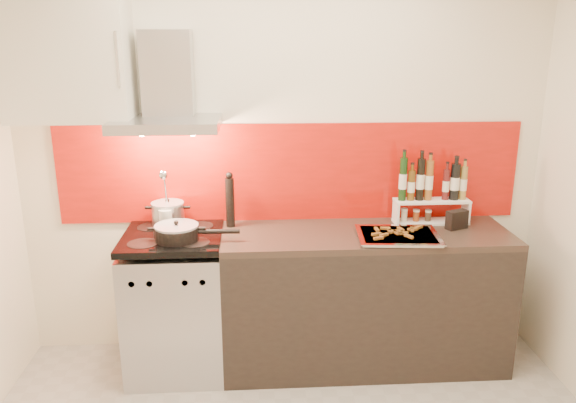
{
  "coord_description": "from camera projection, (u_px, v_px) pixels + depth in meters",
  "views": [
    {
      "loc": [
        -0.2,
        -2.17,
        2.06
      ],
      "look_at": [
        0.0,
        0.95,
        1.15
      ],
      "focal_mm": 35.0,
      "sensor_mm": 36.0,
      "label": 1
    }
  ],
  "objects": [
    {
      "name": "back_wall",
      "position": [
        284.0,
        160.0,
        3.64
      ],
      "size": [
        3.4,
        0.02,
        2.6
      ],
      "primitive_type": "cube",
      "color": "silver",
      "rests_on": "ground"
    },
    {
      "name": "backsplash",
      "position": [
        291.0,
        172.0,
        3.66
      ],
      "size": [
        3.0,
        0.02,
        0.64
      ],
      "primitive_type": "cube",
      "color": "#9F1208",
      "rests_on": "back_wall"
    },
    {
      "name": "range_stove",
      "position": [
        176.0,
        304.0,
        3.55
      ],
      "size": [
        0.6,
        0.6,
        0.91
      ],
      "color": "#B7B7BA",
      "rests_on": "ground"
    },
    {
      "name": "counter",
      "position": [
        364.0,
        297.0,
        3.63
      ],
      "size": [
        1.8,
        0.6,
        0.9
      ],
      "color": "black",
      "rests_on": "ground"
    },
    {
      "name": "range_hood",
      "position": [
        167.0,
        94.0,
        3.32
      ],
      "size": [
        0.62,
        0.5,
        0.61
      ],
      "color": "#B7B7BA",
      "rests_on": "back_wall"
    },
    {
      "name": "upper_cabinet",
      "position": [
        68.0,
        58.0,
        3.22
      ],
      "size": [
        0.7,
        0.35,
        0.72
      ],
      "primitive_type": "cube",
      "color": "beige",
      "rests_on": "back_wall"
    },
    {
      "name": "stock_pot",
      "position": [
        168.0,
        214.0,
        3.57
      ],
      "size": [
        0.21,
        0.21,
        0.18
      ],
      "color": "#B7B7BA",
      "rests_on": "range_stove"
    },
    {
      "name": "saute_pan",
      "position": [
        178.0,
        232.0,
        3.32
      ],
      "size": [
        0.5,
        0.26,
        0.12
      ],
      "color": "black",
      "rests_on": "range_stove"
    },
    {
      "name": "utensil_jar",
      "position": [
        166.0,
        213.0,
        3.47
      ],
      "size": [
        0.08,
        0.13,
        0.4
      ],
      "color": "silver",
      "rests_on": "range_stove"
    },
    {
      "name": "pepper_mill",
      "position": [
        230.0,
        200.0,
        3.55
      ],
      "size": [
        0.06,
        0.06,
        0.36
      ],
      "color": "black",
      "rests_on": "counter"
    },
    {
      "name": "step_shelf",
      "position": [
        431.0,
        194.0,
        3.62
      ],
      "size": [
        0.48,
        0.13,
        0.44
      ],
      "color": "white",
      "rests_on": "counter"
    },
    {
      "name": "caddy_box",
      "position": [
        457.0,
        220.0,
        3.54
      ],
      "size": [
        0.15,
        0.11,
        0.12
      ],
      "primitive_type": "cube",
      "rotation": [
        0.0,
        0.0,
        0.4
      ],
      "color": "black",
      "rests_on": "counter"
    },
    {
      "name": "baking_tray",
      "position": [
        398.0,
        235.0,
        3.39
      ],
      "size": [
        0.52,
        0.41,
        0.03
      ],
      "color": "silver",
      "rests_on": "counter"
    }
  ]
}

